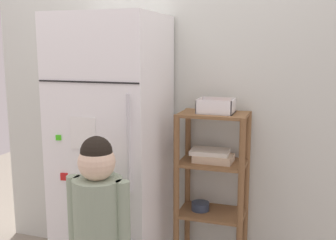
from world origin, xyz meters
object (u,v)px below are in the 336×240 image
object	(u,v)px
refrigerator	(113,152)
pantry_shelf_unit	(212,178)
child_standing	(99,217)
fruit_bin	(217,107)

from	to	relation	value
refrigerator	pantry_shelf_unit	world-z (taller)	refrigerator
child_standing	fruit_bin	distance (m)	0.93
pantry_shelf_unit	fruit_bin	bearing A→B (deg)	-6.78
child_standing	fruit_bin	bearing A→B (deg)	55.35
pantry_shelf_unit	fruit_bin	distance (m)	0.44
fruit_bin	child_standing	bearing A→B (deg)	-124.65
pantry_shelf_unit	fruit_bin	xyz separation A→B (m)	(0.02, -0.00, 0.44)
child_standing	pantry_shelf_unit	bearing A→B (deg)	56.72
refrigerator	child_standing	world-z (taller)	refrigerator
refrigerator	child_standing	distance (m)	0.57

